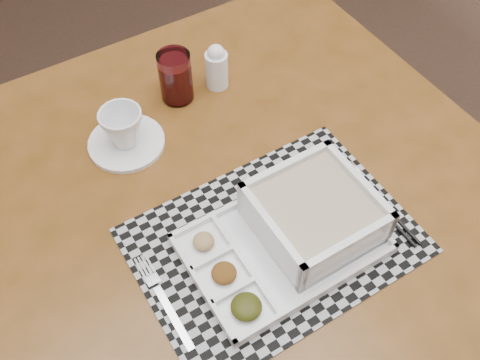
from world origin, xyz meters
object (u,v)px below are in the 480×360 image
dining_table (235,222)px  cup (123,128)px  serving_tray (304,223)px  creamer_bottle (217,67)px  juice_glass (176,78)px

dining_table → cup: bearing=117.7°
serving_tray → creamer_bottle: bearing=81.7°
dining_table → juice_glass: size_ratio=9.50×
dining_table → cup: 0.28m
cup → creamer_bottle: size_ratio=0.80×
dining_table → creamer_bottle: (0.12, 0.28, 0.13)m
serving_tray → cup: serving_tray is taller
serving_tray → cup: bearing=117.1°
serving_tray → juice_glass: juice_glass is taller
dining_table → creamer_bottle: size_ratio=10.10×
dining_table → cup: (-0.12, 0.22, 0.13)m
dining_table → creamer_bottle: creamer_bottle is taller
cup → juice_glass: 0.16m
dining_table → serving_tray: 0.18m
dining_table → juice_glass: bearing=83.9°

